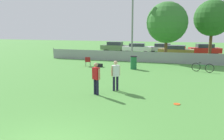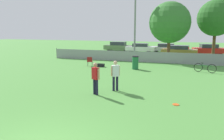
# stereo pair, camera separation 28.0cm
# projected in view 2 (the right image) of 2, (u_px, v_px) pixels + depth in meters

# --- Properties ---
(fence_backline) EXTENTS (22.22, 0.07, 1.21)m
(fence_backline) POSITION_uv_depth(u_px,v_px,m) (150.00, 57.00, 22.39)
(fence_backline) COLOR gray
(fence_backline) RESTS_ON ground_plane
(light_pole) EXTENTS (0.90, 0.36, 7.66)m
(light_pole) POSITION_uv_depth(u_px,v_px,m) (135.00, 18.00, 23.87)
(light_pole) COLOR gray
(light_pole) RESTS_ON ground_plane
(tree_near_pole) EXTENTS (4.26, 4.26, 6.19)m
(tree_near_pole) POSITION_uv_depth(u_px,v_px,m) (170.00, 23.00, 22.61)
(tree_near_pole) COLOR brown
(tree_near_pole) RESTS_ON ground_plane
(tree_far_right) EXTENTS (3.80, 3.80, 6.45)m
(tree_far_right) POSITION_uv_depth(u_px,v_px,m) (216.00, 18.00, 22.83)
(tree_far_right) COLOR brown
(tree_far_right) RESTS_ON ground_plane
(player_receiver_white) EXTENTS (0.43, 0.40, 1.66)m
(player_receiver_white) POSITION_uv_depth(u_px,v_px,m) (115.00, 74.00, 11.82)
(player_receiver_white) COLOR #191933
(player_receiver_white) RESTS_ON ground_plane
(player_thrower_red) EXTENTS (0.48, 0.36, 1.66)m
(player_thrower_red) POSITION_uv_depth(u_px,v_px,m) (95.00, 77.00, 11.09)
(player_thrower_red) COLOR #191933
(player_thrower_red) RESTS_ON ground_plane
(frisbee_disc) EXTENTS (0.30, 0.30, 0.03)m
(frisbee_disc) POSITION_uv_depth(u_px,v_px,m) (176.00, 105.00, 9.71)
(frisbee_disc) COLOR #E5591E
(frisbee_disc) RESTS_ON ground_plane
(folding_chair_sideline) EXTENTS (0.58, 0.58, 0.87)m
(folding_chair_sideline) POSITION_uv_depth(u_px,v_px,m) (90.00, 61.00, 20.02)
(folding_chair_sideline) COLOR #333338
(folding_chair_sideline) RESTS_ON ground_plane
(bicycle_sideline) EXTENTS (1.66, 0.58, 0.74)m
(bicycle_sideline) POSITION_uv_depth(u_px,v_px,m) (205.00, 68.00, 17.17)
(bicycle_sideline) COLOR black
(bicycle_sideline) RESTS_ON ground_plane
(trash_bin) EXTENTS (0.55, 0.55, 1.13)m
(trash_bin) POSITION_uv_depth(u_px,v_px,m) (135.00, 63.00, 18.50)
(trash_bin) COLOR #1E6638
(trash_bin) RESTS_ON ground_plane
(gear_bag_sideline) EXTENTS (0.63, 0.35, 0.31)m
(gear_bag_sideline) POSITION_uv_depth(u_px,v_px,m) (101.00, 65.00, 19.78)
(gear_bag_sideline) COLOR black
(gear_bag_sideline) RESTS_ON ground_plane
(parked_car_olive) EXTENTS (4.52, 1.67, 1.44)m
(parked_car_olive) POSITION_uv_depth(u_px,v_px,m) (118.00, 46.00, 35.34)
(parked_car_olive) COLOR black
(parked_car_olive) RESTS_ON ground_plane
(parked_car_white) EXTENTS (4.53, 2.09, 1.29)m
(parked_car_white) POSITION_uv_depth(u_px,v_px,m) (140.00, 48.00, 33.38)
(parked_car_white) COLOR black
(parked_car_white) RESTS_ON ground_plane
(parked_car_silver) EXTENTS (4.50, 1.81, 1.29)m
(parked_car_silver) POSITION_uv_depth(u_px,v_px,m) (166.00, 48.00, 32.91)
(parked_car_silver) COLOR black
(parked_car_silver) RESTS_ON ground_plane
(parked_car_tan) EXTENTS (4.61, 2.20, 1.33)m
(parked_car_tan) POSITION_uv_depth(u_px,v_px,m) (179.00, 51.00, 28.53)
(parked_car_tan) COLOR black
(parked_car_tan) RESTS_ON ground_plane
(parked_car_red) EXTENTS (4.35, 2.51, 1.42)m
(parked_car_red) POSITION_uv_depth(u_px,v_px,m) (209.00, 49.00, 29.76)
(parked_car_red) COLOR black
(parked_car_red) RESTS_ON ground_plane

